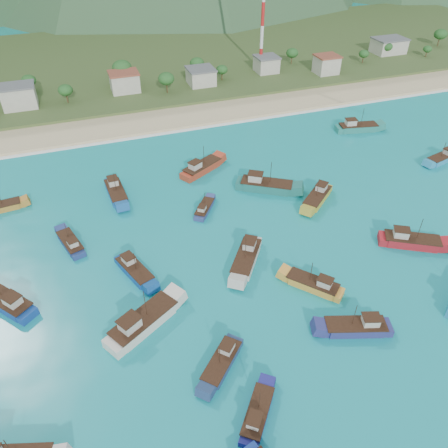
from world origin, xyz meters
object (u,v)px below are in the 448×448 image
object	(u,v)px
boat_23	(314,285)
boat_25	(116,192)
boat_0	(7,302)
boat_3	(71,244)
radio_tower	(264,2)
boat_19	(135,271)
boat_20	(204,209)
boat_5	(410,241)
boat_9	(317,198)
boat_7	(257,415)
boat_12	(356,328)
boat_18	(357,128)
boat_26	(222,362)
boat_28	(442,159)
boat_27	(265,186)
boat_16	(143,323)
boat_4	(202,168)
boat_6	(246,258)

from	to	relation	value
boat_23	boat_25	world-z (taller)	boat_25
boat_0	boat_3	distance (m)	17.38
radio_tower	boat_19	bearing A→B (deg)	-124.96
boat_20	boat_23	xyz separation A→B (m)	(11.59, -29.42, 0.25)
boat_5	boat_9	bearing A→B (deg)	-123.92
boat_7	boat_25	world-z (taller)	boat_25
boat_12	boat_23	size ratio (longest dim) A/B	1.15
boat_0	boat_5	xyz separation A→B (m)	(76.80, -9.72, 0.03)
boat_0	boat_18	world-z (taller)	boat_18
boat_0	boat_26	xyz separation A→B (m)	(31.29, -23.66, -0.23)
boat_3	boat_28	distance (m)	95.92
boat_7	boat_12	size ratio (longest dim) A/B	0.76
boat_3	boat_20	world-z (taller)	boat_3
boat_0	boat_26	world-z (taller)	boat_0
boat_0	boat_26	distance (m)	39.22
boat_27	boat_5	bearing A→B (deg)	66.49
boat_9	boat_0	bearing A→B (deg)	59.03
radio_tower	boat_16	size ratio (longest dim) A/B	3.52
boat_9	boat_18	world-z (taller)	boat_18
boat_19	boat_27	size ratio (longest dim) A/B	0.79
boat_19	boat_4	bearing A→B (deg)	-146.38
boat_0	boat_16	world-z (taller)	boat_16
radio_tower	boat_5	bearing A→B (deg)	-96.53
boat_16	boat_28	xyz separation A→B (m)	(86.04, 28.58, -0.33)
boat_0	boat_4	bearing A→B (deg)	-3.85
boat_9	boat_12	bearing A→B (deg)	120.39
boat_19	boat_27	bearing A→B (deg)	-172.67
boat_5	boat_20	world-z (taller)	boat_5
boat_18	boat_4	bearing A→B (deg)	-70.51
boat_23	boat_9	bearing A→B (deg)	19.20
radio_tower	boat_9	world-z (taller)	radio_tower
boat_6	boat_9	xyz separation A→B (m)	(23.43, 14.08, -0.09)
boat_9	boat_18	distance (m)	41.08
boat_12	boat_25	size ratio (longest dim) A/B	0.96
boat_0	boat_6	xyz separation A→B (m)	(43.41, -3.32, 0.03)
boat_20	boat_23	distance (m)	31.62
boat_7	boat_5	bearing A→B (deg)	66.89
boat_27	boat_28	world-z (taller)	boat_27
boat_6	boat_23	size ratio (longest dim) A/B	1.20
boat_27	boat_28	size ratio (longest dim) A/B	1.27
radio_tower	boat_16	bearing A→B (deg)	-121.94
boat_20	radio_tower	bearing A→B (deg)	94.76
boat_4	radio_tower	bearing A→B (deg)	115.51
boat_25	boat_23	bearing A→B (deg)	120.89
boat_19	boat_27	distance (m)	39.50
radio_tower	boat_6	distance (m)	111.87
boat_26	boat_25	bearing A→B (deg)	-35.64
boat_16	boat_28	world-z (taller)	boat_16
boat_5	boat_18	bearing A→B (deg)	-171.44
boat_7	boat_27	size ratio (longest dim) A/B	0.64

